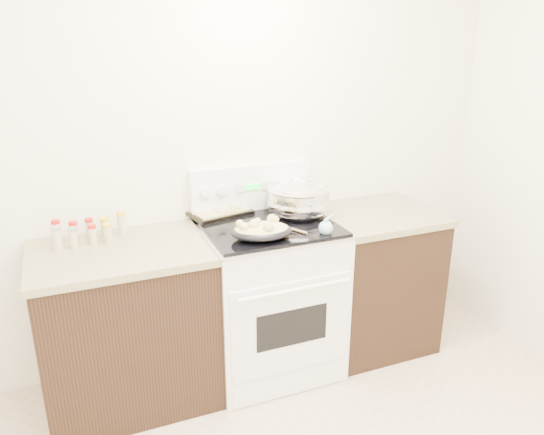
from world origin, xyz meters
name	(u,v)px	position (x,y,z in m)	size (l,w,h in m)	color
room_shell	(344,145)	(0.00, 0.00, 1.70)	(4.10, 3.60, 2.75)	white
counter_left	(128,325)	(-0.48, 1.43, 0.46)	(0.93, 0.67, 0.92)	black
counter_right	(372,278)	(1.08, 1.43, 0.46)	(0.73, 0.67, 0.92)	black
kitchen_range	(269,294)	(0.35, 1.42, 0.49)	(0.78, 0.73, 1.22)	white
mixing_bowl	(299,201)	(0.58, 1.50, 1.03)	(0.48, 0.48, 0.23)	silver
roasting_pan	(261,230)	(0.23, 1.23, 0.99)	(0.37, 0.29, 0.12)	black
baking_sheet	(221,211)	(0.15, 1.70, 0.96)	(0.40, 0.32, 0.06)	black
wooden_spoon	(286,231)	(0.38, 1.25, 0.95)	(0.15, 0.24, 0.04)	#AA7B4E
blue_ladle	(326,227)	(0.59, 1.18, 0.98)	(0.19, 0.23, 0.10)	#96C0DF
spice_jars	(87,231)	(-0.63, 1.59, 0.98)	(0.38, 0.15, 0.13)	#BFB28C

